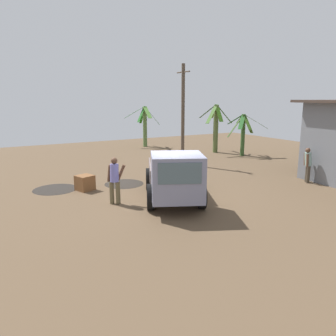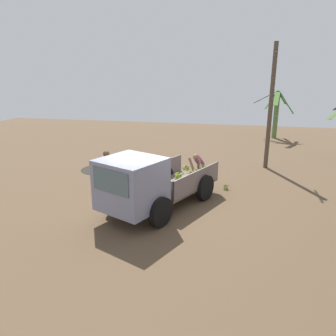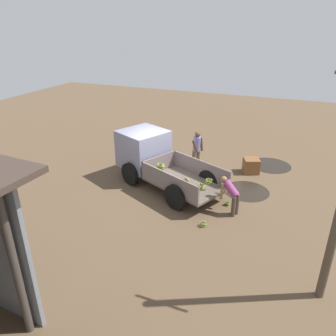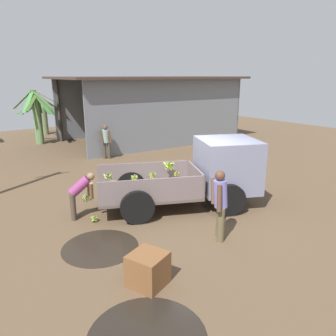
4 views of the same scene
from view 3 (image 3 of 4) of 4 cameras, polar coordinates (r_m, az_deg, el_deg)
name	(u,v)px [view 3 (image 3 of 4)]	position (r m, az deg, el deg)	size (l,w,h in m)	color
ground	(160,183)	(13.20, -1.36, -2.62)	(36.00, 36.00, 0.00)	brown
mud_patch_0	(270,165)	(15.48, 17.39, 0.45)	(1.82, 1.82, 0.01)	black
mud_patch_1	(246,191)	(12.94, 13.49, -3.91)	(1.73, 1.73, 0.01)	black
cargo_truck	(151,155)	(13.11, -3.03, 2.19)	(4.89, 3.47, 1.96)	brown
person_foreground_visitor	(197,148)	(14.18, 5.04, 3.44)	(0.50, 0.66, 1.70)	brown
person_worker_loading	(231,193)	(11.08, 10.90, -4.37)	(0.71, 0.70, 1.27)	#4A3E31
person_bystander_near_shed	(23,272)	(8.31, -23.99, -16.18)	(0.54, 0.50, 1.58)	#433A2E
banana_bunch_on_ground_0	(203,223)	(10.57, 6.13, -9.56)	(0.24, 0.24, 0.20)	brown
banana_bunch_on_ground_1	(227,203)	(11.81, 10.27, -6.02)	(0.20, 0.21, 0.17)	brown
wooden_crate_0	(251,166)	(14.43, 14.27, 0.41)	(0.63, 0.63, 0.63)	brown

